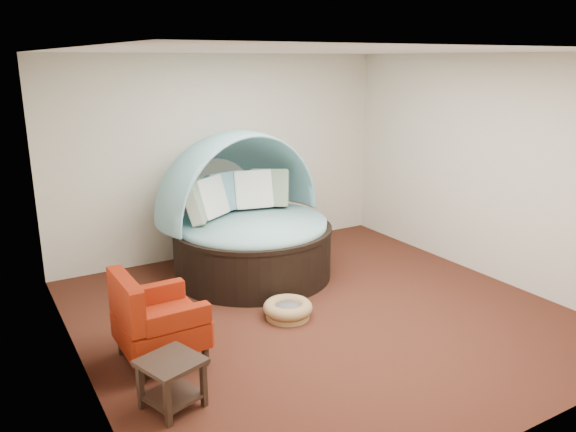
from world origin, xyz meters
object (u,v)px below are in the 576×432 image
pet_basket (288,309)px  side_table (172,377)px  canopy_daybed (246,209)px  red_armchair (155,321)px

pet_basket → side_table: side_table is taller
pet_basket → canopy_daybed: bearing=81.1°
pet_basket → side_table: bearing=-150.2°
red_armchair → pet_basket: bearing=5.1°
canopy_daybed → side_table: (-1.86, -2.36, -0.59)m
side_table → pet_basket: bearing=29.8°
red_armchair → side_table: (-0.12, -0.78, -0.13)m
pet_basket → side_table: 1.89m
canopy_daybed → side_table: bearing=-138.5°
side_table → red_armchair: bearing=81.4°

